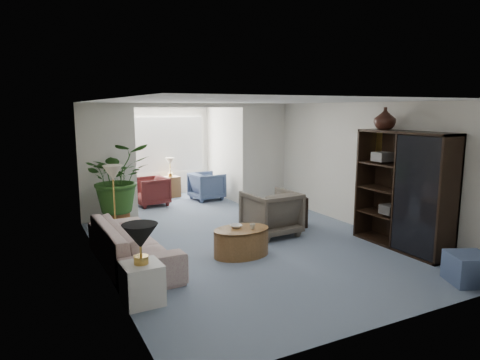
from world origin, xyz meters
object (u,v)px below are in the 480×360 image
wingback_chair (271,213)px  table_lamp (140,236)px  plant_pot (120,219)px  sunroom_chair_blue (207,186)px  ottoman (469,269)px  sunroom_chair_maroon (151,191)px  cabinet_urn (385,118)px  sofa (133,244)px  coffee_cup (252,226)px  side_table_dark (293,212)px  sunroom_table (171,187)px  end_table (142,283)px  coffee_bowl (236,226)px  framed_picture (372,145)px  entertainment_cabinet (403,191)px  coffee_table (241,242)px  floor_lamp (113,173)px

wingback_chair → table_lamp: bearing=27.4°
plant_pot → sunroom_chair_blue: (2.60, 1.66, 0.20)m
ottoman → sunroom_chair_maroon: size_ratio=0.66×
table_lamp → cabinet_urn: 4.75m
sofa → plant_pot: (0.27, 2.26, -0.17)m
table_lamp → plant_pot: size_ratio=1.10×
wingback_chair → sunroom_chair_blue: size_ratio=1.18×
table_lamp → ottoman: bearing=-18.9°
coffee_cup → side_table_dark: side_table_dark is taller
cabinet_urn → ottoman: (-0.35, -2.02, -2.00)m
sunroom_chair_maroon → sunroom_table: sunroom_chair_maroon is taller
side_table_dark → cabinet_urn: (0.89, -1.48, 1.90)m
wingback_chair → ottoman: bearing=107.4°
side_table_dark → end_table: bearing=-150.3°
cabinet_urn → wingback_chair: bearing=143.6°
coffee_bowl → sunroom_chair_maroon: (-0.27, 4.17, -0.12)m
sofa → cabinet_urn: (4.32, -0.76, 1.87)m
end_table → coffee_bowl: end_table is taller
cabinet_urn → sunroom_chair_maroon: size_ratio=0.50×
table_lamp → plant_pot: table_lamp is taller
ottoman → sunroom_chair_blue: (-1.10, 6.70, 0.15)m
ottoman → framed_picture: bearing=77.1°
coffee_cup → entertainment_cabinet: entertainment_cabinet is taller
coffee_bowl → entertainment_cabinet: (2.68, -1.00, 0.53)m
plant_pot → sofa: bearing=-96.8°
wingback_chair → plant_pot: (-2.45, 1.84, -0.27)m
coffee_bowl → sunroom_table: sunroom_table is taller
sunroom_chair_maroon → sofa: bearing=-25.0°
side_table_dark → sunroom_chair_maroon: 3.80m
side_table_dark → sofa: bearing=-168.1°
end_table → plant_pot: (0.47, 3.61, -0.10)m
coffee_table → cabinet_urn: size_ratio=2.43×
coffee_table → sofa: bearing=168.0°
framed_picture → table_lamp: (-4.75, -1.12, -0.84)m
plant_pot → sunroom_chair_maroon: (1.10, 1.66, 0.19)m
coffee_table → sunroom_chair_blue: 4.44m
entertainment_cabinet → sunroom_chair_maroon: bearing=119.7°
framed_picture → coffee_cup: framed_picture is taller
side_table_dark → ottoman: 3.54m
framed_picture → entertainment_cabinet: entertainment_cabinet is taller
coffee_bowl → coffee_cup: bearing=-45.0°
floor_lamp → ottoman: bearing=-46.4°
end_table → sunroom_table: bearing=68.9°
sunroom_chair_maroon → coffee_cup: bearing=0.4°
framed_picture → entertainment_cabinet: 1.26m
cabinet_urn → sunroom_chair_blue: 5.23m
table_lamp → entertainment_cabinet: size_ratio=0.22×
coffee_bowl → framed_picture: bearing=0.5°
floor_lamp → coffee_table: bearing=-45.8°
coffee_table → plant_pot: bearing=118.5°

